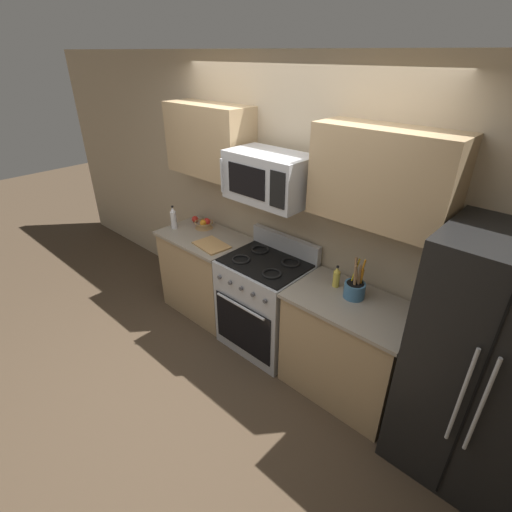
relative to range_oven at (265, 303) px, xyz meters
name	(u,v)px	position (x,y,z in m)	size (l,w,h in m)	color
ground_plane	(216,378)	(0.00, -0.66, -0.47)	(16.00, 16.00, 0.00)	#473828
wall_back	(294,211)	(0.00, 0.37, 0.83)	(8.00, 0.10, 2.60)	tan
counter_left	(206,273)	(-0.86, 0.00, -0.02)	(0.93, 0.61, 0.91)	tan
range_oven	(265,303)	(0.00, 0.00, 0.00)	(0.76, 0.65, 1.09)	#B2B5BA
counter_right	(346,348)	(0.88, 0.00, -0.02)	(0.98, 0.61, 0.91)	tan
refrigerator	(488,370)	(1.83, -0.02, 0.39)	(0.87, 0.72, 1.73)	black
microwave	(269,177)	(0.00, 0.03, 1.22)	(0.70, 0.44, 0.39)	#B2B5BA
upper_cabinets_left	(209,140)	(-0.86, 0.15, 1.37)	(0.92, 0.34, 0.65)	tan
upper_cabinets_right	(383,178)	(0.89, 0.15, 1.37)	(0.97, 0.34, 0.65)	tan
utensil_crock	(355,289)	(0.85, 0.06, 0.51)	(0.16, 0.16, 0.34)	teal
fruit_basket	(204,224)	(-1.00, 0.13, 0.48)	(0.20, 0.20, 0.10)	#9E7A4C
apple_loose	(195,219)	(-1.18, 0.16, 0.47)	(0.07, 0.07, 0.07)	red
cutting_board	(212,245)	(-0.62, -0.10, 0.44)	(0.34, 0.24, 0.02)	tan
bottle_oil	(337,277)	(0.66, 0.10, 0.52)	(0.06, 0.06, 0.19)	gold
bottle_vinegar	(174,218)	(-1.22, -0.09, 0.55)	(0.06, 0.06, 0.25)	silver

